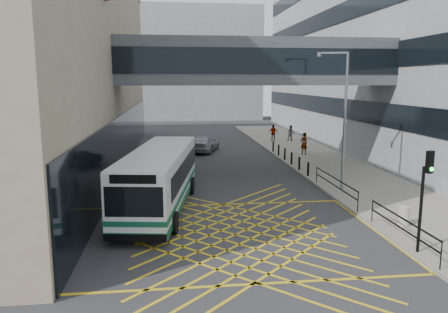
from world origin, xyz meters
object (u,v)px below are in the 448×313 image
object	(u,v)px
traffic_light	(425,187)
pedestrian_b	(291,133)
bus	(160,177)
litter_bin	(404,216)
pedestrian_a	(304,144)
street_lamp	(342,113)
car_silver	(204,143)
car_white	(168,188)
car_dark	(173,157)
pedestrian_c	(273,133)

from	to	relation	value
traffic_light	pedestrian_b	distance (m)	29.61
bus	litter_bin	xyz separation A→B (m)	(10.41, -4.29, -1.02)
pedestrian_b	pedestrian_a	bearing A→B (deg)	-93.93
street_lamp	pedestrian_b	xyz separation A→B (m)	(2.73, 20.07, -3.57)
car_silver	street_lamp	world-z (taller)	street_lamp
pedestrian_b	car_silver	bearing A→B (deg)	-149.13
street_lamp	pedestrian_a	distance (m)	12.59
car_white	pedestrian_b	distance (m)	24.14
car_dark	pedestrian_c	world-z (taller)	pedestrian_c
bus	pedestrian_b	xyz separation A→B (m)	(12.75, 22.19, -0.63)
car_dark	pedestrian_b	size ratio (longest dim) A/B	2.75
litter_bin	pedestrian_b	xyz separation A→B (m)	(2.33, 26.48, 0.39)
car_silver	pedestrian_a	world-z (taller)	pedestrian_a
traffic_light	street_lamp	size ratio (longest dim) A/B	0.49
traffic_light	car_dark	bearing A→B (deg)	94.29
traffic_light	pedestrian_a	distance (m)	21.47
car_silver	pedestrian_c	xyz separation A→B (m)	(7.55, 5.15, 0.24)
car_dark	litter_bin	distance (m)	17.99
car_white	car_dark	bearing A→B (deg)	-72.35
pedestrian_b	car_white	bearing A→B (deg)	-116.97
pedestrian_a	pedestrian_c	bearing A→B (deg)	-104.60
litter_bin	pedestrian_c	distance (m)	26.91
car_dark	pedestrian_c	size ratio (longest dim) A/B	2.66
street_lamp	litter_bin	bearing A→B (deg)	-71.01
pedestrian_b	traffic_light	bearing A→B (deg)	-92.46
street_lamp	pedestrian_c	distance (m)	20.83
traffic_light	car_silver	bearing A→B (deg)	81.94
bus	pedestrian_c	world-z (taller)	bus
traffic_light	pedestrian_c	distance (m)	29.89
car_silver	litter_bin	bearing A→B (deg)	125.70
bus	pedestrian_c	xyz separation A→B (m)	(11.00, 22.62, -0.61)
car_silver	pedestrian_a	distance (m)	8.85
pedestrian_b	bus	bearing A→B (deg)	-115.96
litter_bin	traffic_light	bearing A→B (deg)	-108.11
bus	street_lamp	xyz separation A→B (m)	(10.02, 2.11, 2.94)
car_silver	street_lamp	distance (m)	17.12
bus	street_lamp	size ratio (longest dim) A/B	1.42
pedestrian_b	car_dark	bearing A→B (deg)	-132.87
bus	pedestrian_a	distance (m)	18.30
car_dark	pedestrian_a	bearing A→B (deg)	173.76
car_dark	pedestrian_a	world-z (taller)	pedestrian_a
car_dark	litter_bin	bearing A→B (deg)	99.94
traffic_light	pedestrian_c	xyz separation A→B (m)	(1.53, 29.81, -1.60)
litter_bin	car_white	bearing A→B (deg)	150.21
car_silver	litter_bin	world-z (taller)	car_silver
car_white	car_dark	xyz separation A→B (m)	(0.30, 9.36, 0.00)
car_dark	traffic_light	size ratio (longest dim) A/B	1.18
traffic_light	street_lamp	xyz separation A→B (m)	(0.56, 9.30, 1.94)
pedestrian_a	pedestrian_c	xyz separation A→B (m)	(-0.64, 8.50, -0.09)
car_white	street_lamp	world-z (taller)	street_lamp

